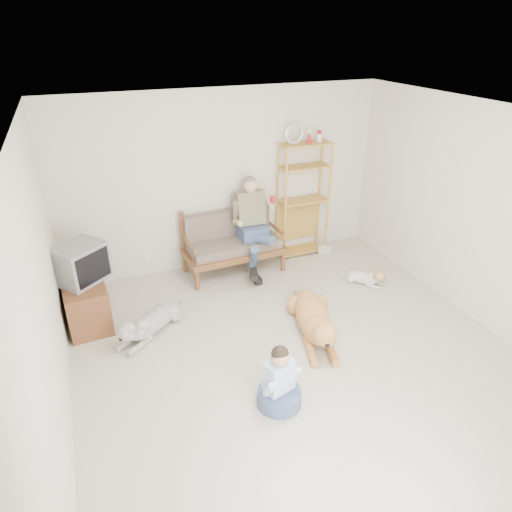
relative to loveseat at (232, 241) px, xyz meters
name	(u,v)px	position (x,y,z in m)	size (l,w,h in m)	color
floor	(303,363)	(0.01, -2.42, -0.49)	(5.50, 5.50, 0.00)	beige
ceiling	(318,123)	(0.01, -2.42, 2.21)	(5.50, 5.50, 0.00)	white
wall_back	(224,181)	(0.01, 0.33, 0.86)	(5.00, 5.00, 0.00)	beige
wall_left	(43,311)	(-2.49, -2.42, 0.86)	(5.50, 5.50, 0.00)	beige
wall_right	(495,223)	(2.51, -2.42, 0.86)	(5.50, 5.50, 0.00)	beige
loveseat	(232,241)	(0.00, 0.00, 0.00)	(1.53, 0.77, 0.95)	brown
man	(254,233)	(0.27, -0.22, 0.20)	(0.56, 0.81, 1.30)	#465E80
etagere	(303,199)	(1.26, 0.13, 0.47)	(0.83, 0.36, 2.16)	gold
book_stack	(324,248)	(1.63, -0.01, -0.42)	(0.22, 0.16, 0.14)	beige
tv_stand	(86,302)	(-2.22, -0.65, -0.19)	(0.55, 0.93, 0.60)	brown
crt_tv	(80,263)	(-2.19, -0.61, 0.36)	(0.74, 0.72, 0.48)	slate
wall_outlet	(149,257)	(-1.24, 0.32, -0.19)	(0.12, 0.02, 0.08)	white
golden_retriever	(315,321)	(0.38, -1.98, -0.28)	(0.72, 1.63, 0.50)	gold
shaggy_dog	(149,323)	(-1.53, -1.20, -0.33)	(1.00, 0.91, 0.38)	white
terrier	(367,278)	(1.70, -1.19, -0.37)	(0.48, 0.57, 0.26)	silver
child	(279,384)	(-0.51, -2.88, -0.23)	(0.46, 0.46, 0.72)	#465E80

